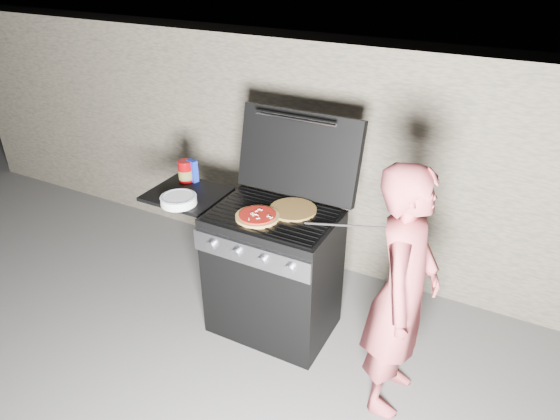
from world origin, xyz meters
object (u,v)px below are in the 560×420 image
at_px(gas_grill, 242,263).
at_px(person, 402,294).
at_px(pizza_topped, 257,216).
at_px(sauce_jar, 186,171).

bearing_deg(gas_grill, person, -10.24).
height_order(pizza_topped, sauce_jar, sauce_jar).
distance_m(pizza_topped, sauce_jar, 0.76).
bearing_deg(person, gas_grill, 78.04).
bearing_deg(gas_grill, sauce_jar, 164.78).
bearing_deg(sauce_jar, pizza_topped, -18.18).
distance_m(gas_grill, sauce_jar, 0.76).
distance_m(gas_grill, person, 1.21).
distance_m(gas_grill, pizza_topped, 0.52).
height_order(gas_grill, pizza_topped, pizza_topped).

